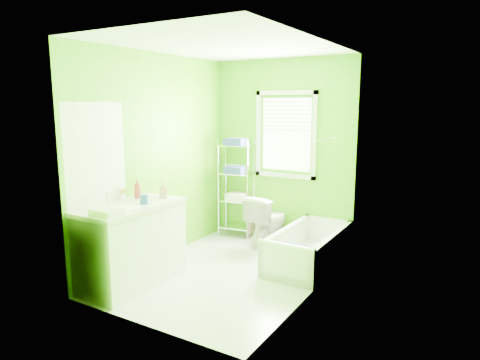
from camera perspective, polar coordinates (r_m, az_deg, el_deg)
The scene contains 9 objects.
ground at distance 5.22m, azimuth -1.41°, elevation -12.16°, with size 2.90×2.90×0.00m, color silver.
room_envelope at distance 4.85m, azimuth -1.49°, elevation 5.00°, with size 2.14×2.94×2.62m.
window at distance 6.07m, azimuth 6.13°, elevation 6.63°, with size 0.92×0.05×1.22m.
door at distance 4.85m, azimuth -18.35°, elevation -2.04°, with size 0.09×0.80×2.00m.
right_wall_decor at distance 4.40m, azimuth 9.88°, elevation 1.35°, with size 0.04×1.48×1.17m.
bathtub at distance 5.45m, azimuth 9.01°, elevation -9.65°, with size 0.67×1.44×0.47m.
toilet at distance 6.08m, azimuth 3.74°, elevation -5.34°, with size 0.40×0.70×0.72m, color white.
vanity at distance 4.90m, azimuth -14.27°, elevation -8.05°, with size 0.61×1.20×1.12m.
wire_shelf_unit at distance 6.37m, azimuth -0.33°, elevation 0.37°, with size 0.53×0.43×1.48m.
Camera 1 is at (2.57, -4.09, 1.98)m, focal length 32.00 mm.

